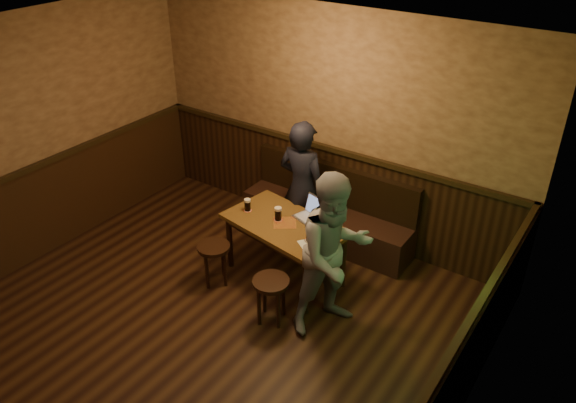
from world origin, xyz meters
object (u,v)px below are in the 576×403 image
(stool_right, at_px, (271,288))
(pint_mid, at_px, (278,214))
(bench, at_px, (328,217))
(stool_left, at_px, (214,253))
(pub_table, at_px, (285,230))
(laptop, at_px, (312,213))
(pint_left, at_px, (247,205))
(pint_right, at_px, (310,233))
(person_suit, at_px, (302,189))
(person_grey, at_px, (334,254))

(stool_right, distance_m, pint_mid, 0.89)
(bench, xyz_separation_m, stool_left, (-0.58, -1.46, 0.08))
(pub_table, relative_size, laptop, 3.72)
(pint_left, relative_size, pint_mid, 0.94)
(stool_right, bearing_deg, stool_left, 170.11)
(laptop, bearing_deg, pint_mid, -121.49)
(pint_left, distance_m, laptop, 0.73)
(pint_mid, relative_size, pint_right, 0.88)
(pub_table, relative_size, person_suit, 0.86)
(pint_mid, bearing_deg, person_grey, -22.14)
(bench, distance_m, person_suit, 0.66)
(stool_right, relative_size, person_suit, 0.30)
(pub_table, distance_m, pint_right, 0.47)
(pub_table, bearing_deg, stool_left, -127.98)
(stool_left, distance_m, pint_mid, 0.83)
(pint_left, xyz_separation_m, person_suit, (0.36, 0.57, 0.05))
(pub_table, bearing_deg, pint_left, -167.64)
(bench, distance_m, person_grey, 1.63)
(pint_left, height_order, person_suit, person_suit)
(bench, distance_m, pint_left, 1.17)
(stool_right, xyz_separation_m, pint_left, (-0.79, 0.66, 0.38))
(person_suit, bearing_deg, stool_right, 110.09)
(stool_left, bearing_deg, bench, 68.41)
(bench, xyz_separation_m, pub_table, (0.00, -0.93, 0.31))
(laptop, distance_m, person_grey, 0.89)
(pint_left, distance_m, pint_mid, 0.40)
(stool_left, distance_m, stool_right, 0.90)
(stool_left, xyz_separation_m, pint_mid, (0.49, 0.54, 0.40))
(person_suit, bearing_deg, pint_right, 128.93)
(person_suit, bearing_deg, stool_left, 68.14)
(stool_right, height_order, pint_right, pint_right)
(stool_left, distance_m, pint_right, 1.14)
(stool_left, xyz_separation_m, pint_left, (0.09, 0.51, 0.40))
(pint_left, height_order, pint_right, pint_right)
(pint_right, relative_size, laptop, 0.47)
(person_suit, relative_size, person_grey, 0.99)
(bench, bearing_deg, pint_left, -117.18)
(stool_right, xyz_separation_m, laptop, (-0.11, 0.93, 0.37))
(bench, height_order, person_suit, person_suit)
(stool_left, distance_m, pint_left, 0.65)
(pint_mid, xyz_separation_m, person_grey, (0.92, -0.37, 0.06))
(person_suit, bearing_deg, laptop, 137.56)
(pub_table, bearing_deg, person_suit, 113.05)
(pint_left, relative_size, pint_right, 0.82)
(pint_left, xyz_separation_m, pint_mid, (0.40, 0.03, 0.01))
(bench, bearing_deg, pint_mid, -95.72)
(stool_left, relative_size, stool_right, 0.97)
(pint_right, bearing_deg, pub_table, 161.72)
(stool_left, distance_m, person_grey, 1.49)
(stool_right, height_order, person_grey, person_grey)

